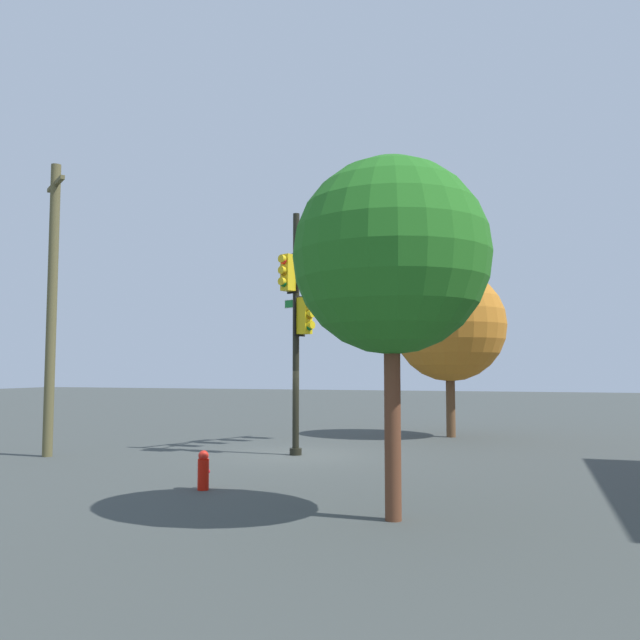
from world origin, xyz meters
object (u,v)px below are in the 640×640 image
fire_hydrant (203,470)px  tree_mid (449,326)px  signal_pole_assembly (328,283)px  utility_pole (52,304)px  tree_near (391,257)px

fire_hydrant → tree_mid: (12.60, -3.77, 3.81)m
fire_hydrant → tree_mid: 13.69m
signal_pole_assembly → utility_pole: utility_pole is taller
signal_pole_assembly → tree_mid: bearing=-31.2°
tree_near → signal_pole_assembly: bearing=23.7°
signal_pole_assembly → tree_mid: signal_pole_assembly is taller
tree_near → utility_pole: bearing=66.6°
utility_pole → fire_hydrant: (-3.36, -6.90, -4.09)m
tree_near → tree_mid: tree_mid is taller
fire_hydrant → tree_near: bearing=-109.2°
signal_pole_assembly → utility_pole: (-3.90, 7.43, -0.81)m
utility_pole → tree_near: (-4.90, -11.31, 0.01)m
utility_pole → fire_hydrant: 8.70m
signal_pole_assembly → fire_hydrant: bearing=175.8°
utility_pole → tree_near: bearing=-113.4°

